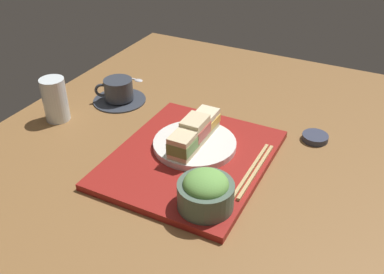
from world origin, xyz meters
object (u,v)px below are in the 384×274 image
sandwich_near (183,144)px  salad_bowl (206,191)px  sandwich_plate (195,144)px  coffee_cup (118,92)px  small_sauce_dish (315,137)px  sandwich_far (205,121)px  chopsticks_pair (254,170)px  teaspoon (135,79)px  sandwich_middle (195,130)px  drinking_glass (55,100)px

sandwich_near → salad_bowl: 15.88cm
sandwich_plate → sandwich_near: bearing=-179.5°
coffee_cup → small_sauce_dish: size_ratio=2.35×
sandwich_plate → sandwich_far: bearing=0.5°
sandwich_far → chopsticks_pair: sandwich_far is taller
coffee_cup → chopsticks_pair: bearing=-109.0°
sandwich_near → coffee_cup: bearing=58.3°
sandwich_near → teaspoon: bearing=46.4°
sandwich_near → sandwich_far: size_ratio=1.00×
sandwich_far → sandwich_middle: bearing=-179.5°
drinking_glass → chopsticks_pair: bearing=-90.3°
small_sauce_dish → coffee_cup: bearing=95.2°
sandwich_middle → small_sauce_dish: 30.70cm
drinking_glass → small_sauce_dish: (20.66, -63.56, -5.06)cm
drinking_glass → salad_bowl: bearing=-106.4°
sandwich_middle → teaspoon: sandwich_middle is taller
sandwich_plate → sandwich_far: sandwich_far is taller
sandwich_far → drinking_glass: 40.26cm
salad_bowl → chopsticks_pair: (14.57, -4.67, -3.29)cm
coffee_cup → teaspoon: size_ratio=1.60×
chopsticks_pair → drinking_glass: size_ratio=1.80×
chopsticks_pair → small_sauce_dish: (20.95, -8.44, -1.22)cm
sandwich_far → teaspoon: bearing=58.2°
sandwich_plate → teaspoon: sandwich_plate is taller
salad_bowl → small_sauce_dish: salad_bowl is taller
sandwich_near → teaspoon: (32.83, 34.42, -5.44)cm
sandwich_far → coffee_cup: (7.49, 30.79, -2.78)cm
sandwich_near → salad_bowl: salad_bowl is taller
sandwich_far → coffee_cup: 31.81cm
sandwich_middle → coffee_cup: 33.75cm
sandwich_middle → drinking_glass: drinking_glass is taller
sandwich_middle → teaspoon: 44.12cm
sandwich_middle → sandwich_far: 5.81cm
salad_bowl → chopsticks_pair: 15.65cm
coffee_cup → small_sauce_dish: coffee_cup is taller
sandwich_far → small_sauce_dish: size_ratio=1.04×
chopsticks_pair → salad_bowl: bearing=162.2°
chopsticks_pair → coffee_cup: 49.18cm
chopsticks_pair → sandwich_middle: bearing=80.1°
sandwich_middle → small_sauce_dish: bearing=-52.9°
small_sauce_dish → sandwich_plate: bearing=127.1°
sandwich_middle → small_sauce_dish: size_ratio=1.06×
sandwich_plate → sandwich_far: 6.61cm
sandwich_plate → sandwich_near: (-5.78, -0.05, 3.40)cm
sandwich_middle → drinking_glass: (-2.43, 39.47, -0.42)cm
chopsticks_pair → drinking_glass: (0.29, 55.12, 3.84)cm
drinking_glass → small_sauce_dish: bearing=-72.0°
sandwich_plate → sandwich_far: size_ratio=2.93×
chopsticks_pair → coffee_cup: coffee_cup is taller
drinking_glass → teaspoon: drinking_glass is taller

